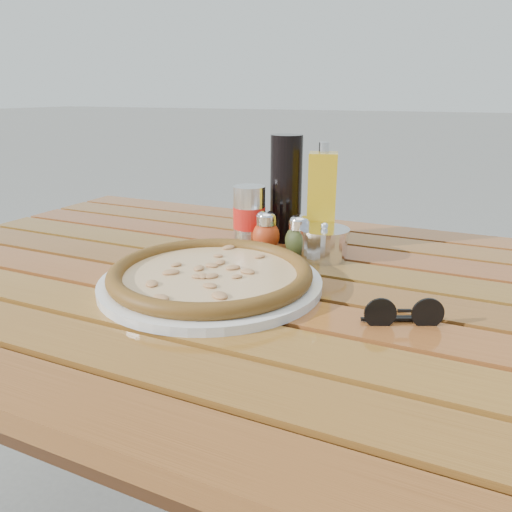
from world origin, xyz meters
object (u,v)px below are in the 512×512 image
at_px(soda_can, 249,216).
at_px(pepper_shaker, 266,232).
at_px(pizza, 211,273).
at_px(dark_bottle, 286,189).
at_px(plate, 211,282).
at_px(parmesan_tin, 324,243).
at_px(oregano_shaker, 299,237).
at_px(table, 251,316).
at_px(sunglasses, 403,314).
at_px(olive_oil_cruet, 322,200).

bearing_deg(soda_can, pepper_shaker, -33.09).
relative_size(pizza, dark_bottle, 1.55).
distance_m(plate, soda_can, 0.26).
bearing_deg(pepper_shaker, parmesan_tin, 0.38).
distance_m(oregano_shaker, dark_bottle, 0.13).
distance_m(plate, pepper_shaker, 0.22).
relative_size(table, sunglasses, 13.23).
bearing_deg(sunglasses, table, 137.45).
height_order(olive_oil_cruet, sunglasses, olive_oil_cruet).
bearing_deg(pepper_shaker, oregano_shaker, -2.69).
xyz_separation_m(plate, parmesan_tin, (0.12, 0.22, 0.02)).
bearing_deg(parmesan_tin, olive_oil_cruet, 112.21).
height_order(pizza, parmesan_tin, parmesan_tin).
bearing_deg(oregano_shaker, pepper_shaker, 177.31).
distance_m(oregano_shaker, olive_oil_cruet, 0.10).
distance_m(dark_bottle, soda_can, 0.10).
relative_size(table, pizza, 4.12).
bearing_deg(table, dark_bottle, 97.17).
distance_m(plate, sunglasses, 0.31).
xyz_separation_m(pepper_shaker, parmesan_tin, (0.12, 0.00, -0.01)).
distance_m(pizza, parmesan_tin, 0.25).
height_order(oregano_shaker, parmesan_tin, oregano_shaker).
bearing_deg(dark_bottle, parmesan_tin, -37.93).
bearing_deg(pizza, soda_can, 101.34).
bearing_deg(plate, pizza, -63.43).
height_order(table, olive_oil_cruet, olive_oil_cruet).
bearing_deg(sunglasses, pizza, 152.57).
distance_m(pepper_shaker, sunglasses, 0.38).
bearing_deg(olive_oil_cruet, table, -104.07).
bearing_deg(table, parmesan_tin, 59.88).
distance_m(table, sunglasses, 0.30).
relative_size(oregano_shaker, soda_can, 0.68).
height_order(oregano_shaker, olive_oil_cruet, olive_oil_cruet).
xyz_separation_m(parmesan_tin, sunglasses, (0.19, -0.23, -0.01)).
distance_m(pizza, sunglasses, 0.31).
bearing_deg(pepper_shaker, plate, -90.89).
relative_size(table, pepper_shaker, 17.07).
xyz_separation_m(pepper_shaker, sunglasses, (0.30, -0.23, -0.02)).
height_order(plate, parmesan_tin, parmesan_tin).
xyz_separation_m(table, parmesan_tin, (0.08, 0.14, 0.11)).
xyz_separation_m(plate, soda_can, (-0.05, 0.25, 0.05)).
xyz_separation_m(soda_can, olive_oil_cruet, (0.14, 0.04, 0.04)).
distance_m(table, dark_bottle, 0.30).
relative_size(olive_oil_cruet, sunglasses, 1.99).
bearing_deg(table, olive_oil_cruet, 75.93).
relative_size(dark_bottle, parmesan_tin, 1.77).
bearing_deg(table, soda_can, 116.42).
bearing_deg(sunglasses, oregano_shaker, 111.08).
bearing_deg(soda_can, pizza, -78.66).
bearing_deg(pepper_shaker, olive_oil_cruet, 39.25).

